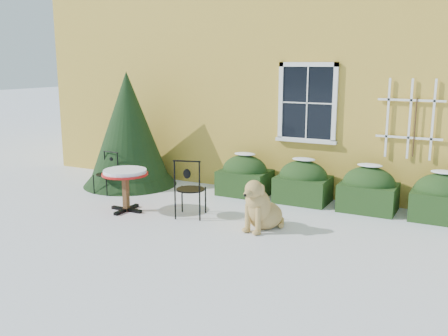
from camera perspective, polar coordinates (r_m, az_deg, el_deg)
The scene contains 8 objects.
ground at distance 8.48m, azimuth -3.13°, elevation -7.22°, with size 80.00×80.00×0.00m, color white.
house at distance 14.48m, azimuth 11.27°, elevation 13.47°, with size 12.40×8.40×6.40m.
hedge_row at distance 10.03m, azimuth 12.54°, elevation -2.05°, with size 4.95×0.80×0.91m.
evergreen_shrub at distance 11.61m, azimuth -10.83°, elevation 3.15°, with size 2.14×2.14×2.59m.
bistro_table at distance 9.58m, azimuth -11.23°, elevation -0.98°, with size 0.87×0.87×0.81m.
patio_chair_near at distance 9.08m, azimuth -3.93°, elevation -2.31°, with size 0.60×0.60×1.09m.
patio_chair_far at distance 11.07m, azimuth -13.24°, elevation -0.53°, with size 0.43×0.43×0.89m.
dog at distance 8.46m, azimuth 4.20°, elevation -4.64°, with size 0.69×0.98×0.92m.
Camera 1 is at (4.08, -6.89, 2.79)m, focal length 40.00 mm.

